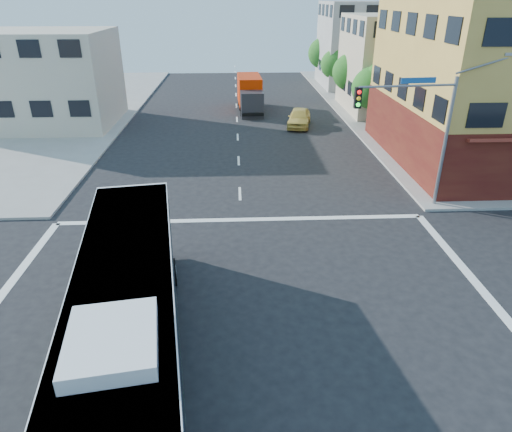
{
  "coord_description": "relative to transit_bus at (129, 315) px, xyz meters",
  "views": [
    {
      "loc": [
        -0.22,
        -11.91,
        10.58
      ],
      "look_at": [
        0.58,
        5.03,
        2.37
      ],
      "focal_mm": 32.0,
      "sensor_mm": 36.0,
      "label": 1
    }
  ],
  "objects": [
    {
      "name": "ground",
      "position": [
        3.52,
        0.69,
        -1.91
      ],
      "size": [
        120.0,
        120.0,
        0.0
      ],
      "primitive_type": "plane",
      "color": "black",
      "rests_on": "ground"
    },
    {
      "name": "building_east_near",
      "position": [
        20.5,
        34.67,
        2.59
      ],
      "size": [
        12.06,
        10.06,
        9.0
      ],
      "color": "#BEAD91",
      "rests_on": "ground"
    },
    {
      "name": "building_east_far",
      "position": [
        20.5,
        48.67,
        3.09
      ],
      "size": [
        12.06,
        10.06,
        10.0
      ],
      "color": "#ABACA6",
      "rests_on": "ground"
    },
    {
      "name": "building_west",
      "position": [
        -13.5,
        30.67,
        2.09
      ],
      "size": [
        12.06,
        10.06,
        8.0
      ],
      "color": "#C1B4A0",
      "rests_on": "ground"
    },
    {
      "name": "signal_mast_ne",
      "position": [
        12.6,
        11.31,
        3.07
      ],
      "size": [
        7.91,
        1.13,
        8.07
      ],
      "color": "slate",
      "rests_on": "ground"
    },
    {
      "name": "street_tree_a",
      "position": [
        15.42,
        28.62,
        1.67
      ],
      "size": [
        3.6,
        3.6,
        5.53
      ],
      "color": "#352513",
      "rests_on": "ground"
    },
    {
      "name": "street_tree_b",
      "position": [
        15.42,
        36.62,
        1.84
      ],
      "size": [
        3.8,
        3.8,
        5.79
      ],
      "color": "#352513",
      "rests_on": "ground"
    },
    {
      "name": "street_tree_c",
      "position": [
        15.42,
        44.62,
        1.55
      ],
      "size": [
        3.4,
        3.4,
        5.29
      ],
      "color": "#352513",
      "rests_on": "ground"
    },
    {
      "name": "street_tree_d",
      "position": [
        15.42,
        52.62,
        1.97
      ],
      "size": [
        4.0,
        4.0,
        6.03
      ],
      "color": "#352513",
      "rests_on": "ground"
    },
    {
      "name": "transit_bus",
      "position": [
        0.0,
        0.0,
        0.0
      ],
      "size": [
        4.78,
        13.49,
        3.91
      ],
      "rotation": [
        0.0,
        0.0,
        0.15
      ],
      "color": "black",
      "rests_on": "ground"
    },
    {
      "name": "box_truck",
      "position": [
        4.89,
        35.22,
        -0.3
      ],
      "size": [
        2.43,
        7.46,
        3.33
      ],
      "rotation": [
        0.0,
        0.0,
        0.04
      ],
      "color": "#26262C",
      "rests_on": "ground"
    },
    {
      "name": "parked_car",
      "position": [
        9.05,
        28.91,
        -1.12
      ],
      "size": [
        2.81,
        4.95,
        1.59
      ],
      "primitive_type": "imported",
      "rotation": [
        0.0,
        0.0,
        -0.21
      ],
      "color": "#DABC50",
      "rests_on": "ground"
    }
  ]
}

